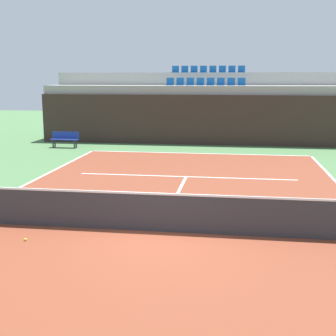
{
  "coord_description": "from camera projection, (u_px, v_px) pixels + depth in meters",
  "views": [
    {
      "loc": [
        1.79,
        -10.53,
        3.68
      ],
      "look_at": [
        -0.05,
        2.0,
        1.2
      ],
      "focal_mm": 49.06,
      "sensor_mm": 36.0,
      "label": 1
    }
  ],
  "objects": [
    {
      "name": "back_wall",
      "position": [
        203.0,
        120.0,
        25.63
      ],
      "size": [
        18.74,
        0.3,
        2.78
      ],
      "primitive_type": "cube",
      "color": "#33231E",
      "rests_on": "ground_plane"
    },
    {
      "name": "stands_tier_upper",
      "position": [
        207.0,
        105.0,
        29.15
      ],
      "size": [
        18.74,
        2.4,
        4.02
      ],
      "primitive_type": "cube",
      "color": "#9E9E99",
      "rests_on": "ground_plane"
    },
    {
      "name": "seating_row_lower",
      "position": [
        205.0,
        83.0,
        26.65
      ],
      "size": [
        4.6,
        0.44,
        0.44
      ],
      "color": "#145193",
      "rests_on": "stands_tier_lower"
    },
    {
      "name": "player_bench",
      "position": [
        65.0,
        138.0,
        24.7
      ],
      "size": [
        1.5,
        0.4,
        0.85
      ],
      "color": "navy",
      "rests_on": "ground_plane"
    },
    {
      "name": "baseline_far",
      "position": [
        198.0,
        153.0,
        22.79
      ],
      "size": [
        11.0,
        0.1,
        0.0
      ],
      "primitive_type": "cube",
      "color": "white",
      "rests_on": "court_surface"
    },
    {
      "name": "seating_row_upper",
      "position": [
        208.0,
        71.0,
        28.83
      ],
      "size": [
        4.6,
        0.44,
        0.44
      ],
      "color": "#145193",
      "rests_on": "stands_tier_upper"
    },
    {
      "name": "service_line_far",
      "position": [
        186.0,
        177.0,
        17.4
      ],
      "size": [
        8.26,
        0.1,
        0.0
      ],
      "primitive_type": "cube",
      "color": "white",
      "rests_on": "court_surface"
    },
    {
      "name": "tennis_ball_1",
      "position": [
        25.0,
        239.0,
        10.53
      ],
      "size": [
        0.07,
        0.07,
        0.07
      ],
      "primitive_type": "sphere",
      "color": "#CCE033",
      "rests_on": "court_surface"
    },
    {
      "name": "centre_service_line",
      "position": [
        175.0,
        198.0,
        14.3
      ],
      "size": [
        0.1,
        6.4,
        0.0
      ],
      "primitive_type": "cube",
      "color": "white",
      "rests_on": "court_surface"
    },
    {
      "name": "stands_tier_lower",
      "position": [
        205.0,
        114.0,
        26.89
      ],
      "size": [
        18.74,
        2.4,
        3.27
      ],
      "primitive_type": "cube",
      "color": "#9E9E99",
      "rests_on": "ground_plane"
    },
    {
      "name": "tennis_net",
      "position": [
        158.0,
        212.0,
        11.09
      ],
      "size": [
        11.08,
        0.08,
        1.07
      ],
      "color": "black",
      "rests_on": "court_surface"
    },
    {
      "name": "ground_plane",
      "position": [
        158.0,
        232.0,
        11.19
      ],
      "size": [
        80.0,
        80.0,
        0.0
      ],
      "primitive_type": "plane",
      "color": "#477042"
    },
    {
      "name": "court_surface",
      "position": [
        158.0,
        232.0,
        11.19
      ],
      "size": [
        11.0,
        24.0,
        0.01
      ],
      "primitive_type": "cube",
      "color": "brown",
      "rests_on": "ground_plane"
    }
  ]
}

